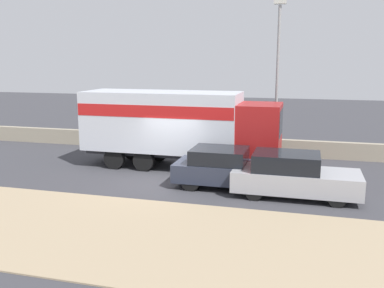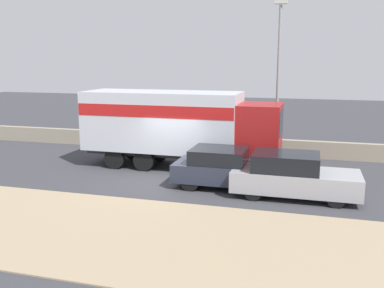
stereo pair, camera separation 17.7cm
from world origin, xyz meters
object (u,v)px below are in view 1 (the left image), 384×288
Objects in this scene: car_hatchback at (225,168)px; car_sedan_second at (293,176)px; street_lamp at (278,70)px; box_truck at (177,123)px.

car_hatchback is 0.90× the size of car_sedan_second.
box_truck is at bearing -147.50° from street_lamp.
box_truck is 6.14m from car_sedan_second.
box_truck reaches higher than car_sedan_second.
car_sedan_second is (5.23, -2.95, -1.27)m from box_truck.
car_sedan_second is (2.54, -0.50, 0.01)m from car_hatchback.
box_truck is 3.86m from car_hatchback.
box_truck is at bearing 150.55° from car_sedan_second.
street_lamp is 6.71m from car_sedan_second.
car_sedan_second is at bearing -11.16° from car_hatchback.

